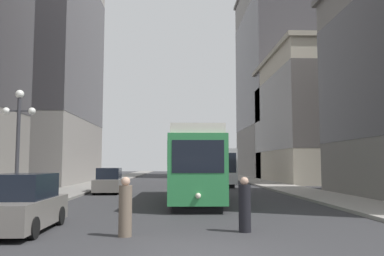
# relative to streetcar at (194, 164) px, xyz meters

# --- Properties ---
(ground_plane) EXTENTS (200.00, 200.00, 0.00)m
(ground_plane) POSITION_rel_streetcar_xyz_m (-0.33, -13.54, -2.10)
(ground_plane) COLOR #303033
(sidewalk_left) EXTENTS (3.49, 120.00, 0.15)m
(sidewalk_left) POSITION_rel_streetcar_xyz_m (-8.96, 26.46, -2.03)
(sidewalk_left) COLOR gray
(sidewalk_left) RESTS_ON ground
(sidewalk_right) EXTENTS (3.49, 120.00, 0.15)m
(sidewalk_right) POSITION_rel_streetcar_xyz_m (8.30, 26.46, -2.03)
(sidewalk_right) COLOR gray
(sidewalk_right) RESTS_ON ground
(streetcar) EXTENTS (2.81, 12.95, 3.89)m
(streetcar) POSITION_rel_streetcar_xyz_m (0.00, 0.00, 0.00)
(streetcar) COLOR black
(streetcar) RESTS_ON ground
(transit_bus) EXTENTS (2.78, 11.47, 3.45)m
(transit_bus) POSITION_rel_streetcar_xyz_m (2.87, 16.73, -0.15)
(transit_bus) COLOR black
(transit_bus) RESTS_ON ground
(parked_car_left_near) EXTENTS (1.91, 4.31, 1.82)m
(parked_car_left_near) POSITION_rel_streetcar_xyz_m (-5.92, -10.19, -1.26)
(parked_car_left_near) COLOR black
(parked_car_left_near) RESTS_ON ground
(parked_car_left_mid) EXTENTS (2.03, 4.37, 1.82)m
(parked_car_left_mid) POSITION_rel_streetcar_xyz_m (-5.92, 6.16, -1.26)
(parked_car_left_mid) COLOR black
(parked_car_left_mid) RESTS_ON ground
(pedestrian_crossing_near) EXTENTS (0.39, 0.39, 1.75)m
(pedestrian_crossing_near) POSITION_rel_streetcar_xyz_m (-2.51, -11.21, -1.29)
(pedestrian_crossing_near) COLOR #6B5B4C
(pedestrian_crossing_near) RESTS_ON ground
(pedestrian_crossing_far) EXTENTS (0.39, 0.39, 1.72)m
(pedestrian_crossing_far) POSITION_rel_streetcar_xyz_m (1.16, -10.56, -1.30)
(pedestrian_crossing_far) COLOR black
(pedestrian_crossing_far) RESTS_ON ground
(lamp_post_left_near) EXTENTS (1.41, 0.36, 5.18)m
(lamp_post_left_near) POSITION_rel_streetcar_xyz_m (-7.82, -5.87, 1.47)
(lamp_post_left_near) COLOR #333338
(lamp_post_left_near) RESTS_ON sidewalk_left
(building_left_midblock) EXTENTS (15.17, 18.30, 27.33)m
(building_left_midblock) POSITION_rel_streetcar_xyz_m (-18.00, 19.85, 11.98)
(building_left_midblock) COLOR gray
(building_left_midblock) RESTS_ON ground
(building_right_corner) EXTENTS (11.43, 18.65, 15.02)m
(building_right_corner) POSITION_rel_streetcar_xyz_m (15.46, 23.28, 5.60)
(building_right_corner) COLOR #B2A893
(building_right_corner) RESTS_ON ground
(building_right_far) EXTENTS (12.96, 21.60, 31.80)m
(building_right_far) POSITION_rel_streetcar_xyz_m (16.23, 39.51, 14.30)
(building_right_far) COLOR gray
(building_right_far) RESTS_ON ground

